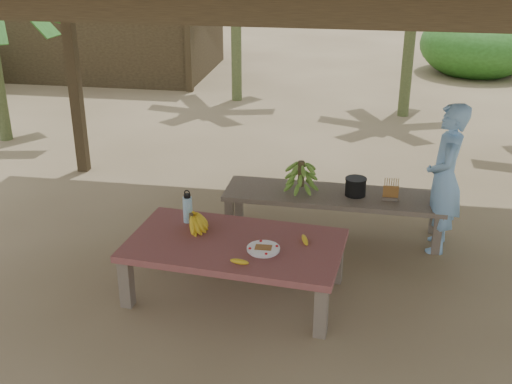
% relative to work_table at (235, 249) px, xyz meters
% --- Properties ---
extents(ground, '(80.00, 80.00, 0.00)m').
position_rel_work_table_xyz_m(ground, '(0.29, 0.28, -0.43)').
color(ground, brown).
rests_on(ground, ground).
extents(work_table, '(1.89, 1.17, 0.50)m').
position_rel_work_table_xyz_m(work_table, '(0.00, 0.00, 0.00)').
color(work_table, brown).
rests_on(work_table, ground).
extents(bench, '(2.21, 0.66, 0.45)m').
position_rel_work_table_xyz_m(bench, '(0.76, 1.29, -0.04)').
color(bench, brown).
rests_on(bench, ground).
extents(ripe_banana_bunch, '(0.30, 0.26, 0.17)m').
position_rel_work_table_xyz_m(ripe_banana_bunch, '(-0.42, 0.17, 0.15)').
color(ripe_banana_bunch, yellow).
rests_on(ripe_banana_bunch, work_table).
extents(plate, '(0.27, 0.27, 0.04)m').
position_rel_work_table_xyz_m(plate, '(0.26, -0.12, 0.08)').
color(plate, white).
rests_on(plate, work_table).
extents(loose_banana_front, '(0.15, 0.05, 0.04)m').
position_rel_work_table_xyz_m(loose_banana_front, '(0.11, -0.36, 0.09)').
color(loose_banana_front, yellow).
rests_on(loose_banana_front, work_table).
extents(loose_banana_side, '(0.08, 0.16, 0.04)m').
position_rel_work_table_xyz_m(loose_banana_side, '(0.58, 0.09, 0.09)').
color(loose_banana_side, yellow).
rests_on(loose_banana_side, work_table).
extents(water_flask, '(0.08, 0.08, 0.31)m').
position_rel_work_table_xyz_m(water_flask, '(-0.49, 0.32, 0.19)').
color(water_flask, '#419CCD').
rests_on(water_flask, work_table).
extents(green_banana_stalk, '(0.31, 0.31, 0.34)m').
position_rel_work_table_xyz_m(green_banana_stalk, '(0.43, 1.30, 0.19)').
color(green_banana_stalk, '#598C2D').
rests_on(green_banana_stalk, bench).
extents(cooking_pot, '(0.21, 0.21, 0.17)m').
position_rel_work_table_xyz_m(cooking_pot, '(0.98, 1.29, 0.10)').
color(cooking_pot, black).
rests_on(cooking_pot, bench).
extents(skewer_rack, '(0.18, 0.08, 0.24)m').
position_rel_work_table_xyz_m(skewer_rack, '(1.32, 1.23, 0.14)').
color(skewer_rack, '#A57F47').
rests_on(skewer_rack, bench).
extents(woman, '(0.41, 0.57, 1.47)m').
position_rel_work_table_xyz_m(woman, '(1.81, 1.15, 0.30)').
color(woman, '#7DB2EC').
rests_on(woman, ground).
extents(hut, '(4.40, 3.43, 2.85)m').
position_rel_work_table_xyz_m(hut, '(-4.21, 8.28, 0.67)').
color(hut, black).
rests_on(hut, ground).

